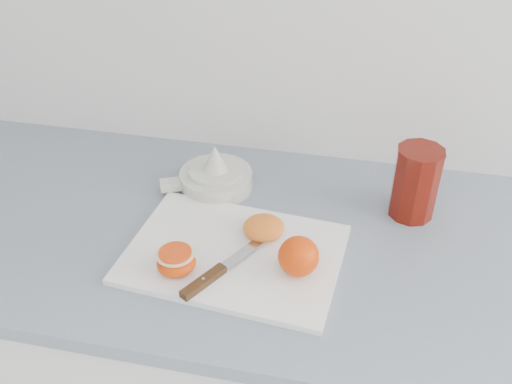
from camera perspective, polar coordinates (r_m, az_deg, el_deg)
counter at (r=1.42m, az=3.27°, el=-18.35°), size 2.28×0.64×0.89m
cutting_board at (r=1.04m, az=-2.21°, el=-6.21°), size 0.40×0.31×0.01m
whole_orange at (r=0.98m, az=4.28°, el=-6.43°), size 0.07×0.07×0.07m
half_orange at (r=1.00m, az=-8.00°, el=-6.89°), size 0.07×0.07×0.04m
squeezed_shell at (r=1.06m, az=0.77°, el=-3.54°), size 0.08×0.08×0.03m
paring_knife at (r=0.98m, az=-4.45°, el=-8.34°), size 0.12×0.20×0.01m
citrus_juicer at (r=1.20m, az=-4.12°, el=1.57°), size 0.19×0.15×0.10m
red_tumbler at (r=1.15m, az=15.61°, el=0.66°), size 0.09×0.09×0.15m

